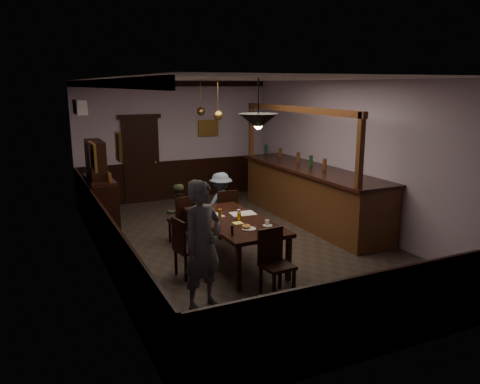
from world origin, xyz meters
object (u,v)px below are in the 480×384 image
sideboard (100,194)px  person_seated_right (221,203)px  pendant_brass_far (201,111)px  chair_near (274,259)px  soda_can (239,217)px  person_seated_left (178,212)px  pendant_brass_mid (218,115)px  bar_counter (311,193)px  chair_side (185,245)px  chair_far_left (183,218)px  pendant_iron (258,122)px  coffee_cup (267,222)px  dining_table (234,223)px  person_standing (203,245)px  chair_far_right (226,211)px

sideboard → person_seated_right: bearing=-31.2°
sideboard → pendant_brass_far: bearing=18.2°
chair_near → soda_can: bearing=83.5°
person_seated_left → pendant_brass_mid: size_ratio=1.34×
bar_counter → pendant_brass_far: 3.20m
chair_side → pendant_brass_far: bearing=-33.4°
chair_far_left → person_seated_left: bearing=-97.3°
person_seated_right → sideboard: sideboard is taller
chair_near → pendant_iron: pendant_iron is taller
coffee_cup → sideboard: size_ratio=0.04×
chair_far_left → pendant_iron: size_ratio=1.30×
pendant_iron → person_seated_left: bearing=102.0°
dining_table → chair_far_left: bearing=110.0°
chair_far_left → coffee_cup: 1.97m
person_standing → bar_counter: bar_counter is taller
person_seated_right → pendant_iron: pendant_iron is taller
chair_far_left → chair_side: bearing=61.7°
chair_far_left → chair_near: size_ratio=0.98×
chair_near → coffee_cup: bearing=63.6°
dining_table → pendant_brass_mid: 2.74m
person_seated_left → coffee_cup: bearing=94.1°
coffee_cup → sideboard: 3.93m
bar_counter → chair_near: bearing=-131.1°
person_seated_left → pendant_brass_far: (1.29, 2.12, 1.75)m
person_standing → chair_far_left: bearing=54.4°
dining_table → chair_far_right: chair_far_right is taller
person_standing → pendant_brass_mid: 4.04m
person_seated_right → soda_can: person_seated_right is taller
coffee_cup → soda_can: bearing=122.4°
sideboard → pendant_iron: pendant_iron is taller
chair_side → chair_near: bearing=-148.6°
chair_far_left → person_seated_left: person_seated_left is taller
person_seated_right → chair_side: bearing=41.8°
pendant_brass_far → sideboard: bearing=-161.8°
dining_table → pendant_brass_mid: size_ratio=2.74×
dining_table → pendant_brass_far: 4.09m
person_seated_right → sideboard: size_ratio=0.67×
chair_far_right → coffee_cup: chair_far_right is taller
coffee_cup → bar_counter: size_ratio=0.02×
chair_far_left → chair_side: 1.56m
chair_side → bar_counter: bar_counter is taller
chair_side → sideboard: bearing=4.8°
chair_near → pendant_brass_far: size_ratio=1.17×
person_seated_right → bar_counter: (2.08, -0.04, 0.01)m
chair_far_left → bar_counter: 2.98m
dining_table → chair_far_right: (0.41, 1.28, -0.17)m
person_standing → bar_counter: 4.51m
person_seated_left → person_seated_right: 0.90m
chair_side → coffee_cup: 1.32m
soda_can → pendant_brass_mid: pendant_brass_mid is taller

